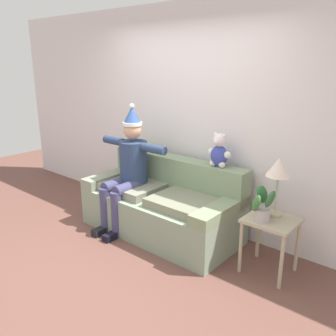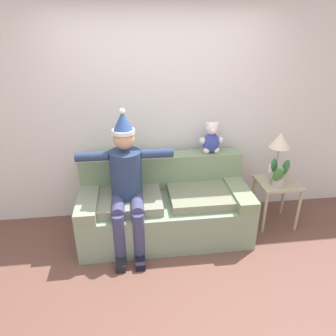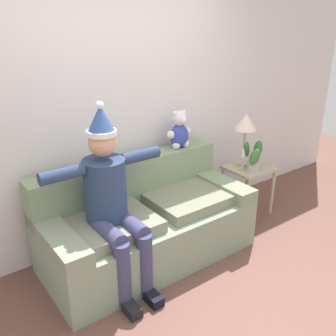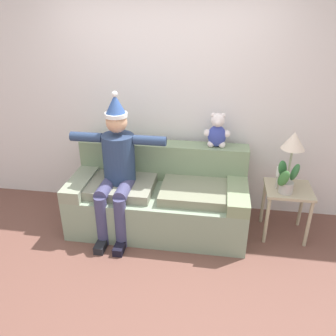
# 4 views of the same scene
# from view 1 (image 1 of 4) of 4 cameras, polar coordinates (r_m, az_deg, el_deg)

# --- Properties ---
(ground_plane) EXTENTS (10.00, 10.00, 0.00)m
(ground_plane) POSITION_cam_1_polar(r_m,az_deg,el_deg) (3.86, -11.19, -15.12)
(ground_plane) COLOR brown
(back_wall) EXTENTS (7.00, 0.10, 2.70)m
(back_wall) POSITION_cam_1_polar(r_m,az_deg,el_deg) (4.45, 3.59, 8.11)
(back_wall) COLOR silver
(back_wall) RESTS_ON ground_plane
(couch) EXTENTS (1.92, 0.89, 0.89)m
(couch) POSITION_cam_1_polar(r_m,az_deg,el_deg) (4.33, -0.80, -5.93)
(couch) COLOR gray
(couch) RESTS_ON ground_plane
(person_seated) EXTENTS (1.02, 0.77, 1.54)m
(person_seated) POSITION_cam_1_polar(r_m,az_deg,el_deg) (4.35, -6.47, 0.23)
(person_seated) COLOR navy
(person_seated) RESTS_ON ground_plane
(teddy_bear) EXTENTS (0.29, 0.17, 0.38)m
(teddy_bear) POSITION_cam_1_polar(r_m,az_deg,el_deg) (3.98, 8.22, 2.62)
(teddy_bear) COLOR #3744A1
(teddy_bear) RESTS_ON couch
(side_table) EXTENTS (0.48, 0.44, 0.57)m
(side_table) POSITION_cam_1_polar(r_m,az_deg,el_deg) (3.62, 16.19, -9.36)
(side_table) COLOR tan
(side_table) RESTS_ON ground_plane
(table_lamp) EXTENTS (0.24, 0.24, 0.59)m
(table_lamp) POSITION_cam_1_polar(r_m,az_deg,el_deg) (3.49, 17.38, -0.34)
(table_lamp) COLOR #BAAC8B
(table_lamp) RESTS_ON side_table
(potted_plant) EXTENTS (0.25, 0.25, 0.34)m
(potted_plant) POSITION_cam_1_polar(r_m,az_deg,el_deg) (3.46, 14.98, -5.87)
(potted_plant) COLOR #B4ADAA
(potted_plant) RESTS_ON side_table
(candle_tall) EXTENTS (0.04, 0.04, 0.24)m
(candle_tall) POSITION_cam_1_polar(r_m,az_deg,el_deg) (3.55, 14.44, -5.15)
(candle_tall) COLOR beige
(candle_tall) RESTS_ON side_table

